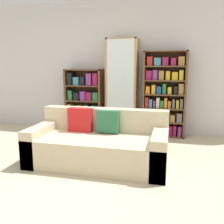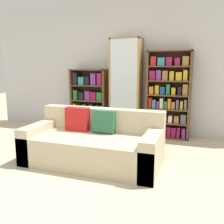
{
  "view_description": "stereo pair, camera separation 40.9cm",
  "coord_description": "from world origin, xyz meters",
  "px_view_note": "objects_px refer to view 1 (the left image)",
  "views": [
    {
      "loc": [
        1.15,
        -2.79,
        1.38
      ],
      "look_at": [
        0.15,
        1.29,
        0.6
      ],
      "focal_mm": 40.0,
      "sensor_mm": 36.0,
      "label": 1
    },
    {
      "loc": [
        1.54,
        -2.68,
        1.38
      ],
      "look_at": [
        0.15,
        1.29,
        0.6
      ],
      "focal_mm": 40.0,
      "sensor_mm": 36.0,
      "label": 2
    }
  ],
  "objects_px": {
    "display_cabinet": "(122,88)",
    "bookshelf_left": "(85,102)",
    "couch": "(99,145)",
    "wine_bottle": "(136,140)",
    "bookshelf_right": "(164,96)"
  },
  "relations": [
    {
      "from": "bookshelf_right",
      "to": "wine_bottle",
      "type": "bearing_deg",
      "value": -113.67
    },
    {
      "from": "bookshelf_left",
      "to": "bookshelf_right",
      "type": "height_order",
      "value": "bookshelf_right"
    },
    {
      "from": "display_cabinet",
      "to": "bookshelf_left",
      "type": "bearing_deg",
      "value": 178.86
    },
    {
      "from": "bookshelf_left",
      "to": "display_cabinet",
      "type": "xyz_separation_m",
      "value": [
        0.81,
        -0.02,
        0.32
      ]
    },
    {
      "from": "display_cabinet",
      "to": "bookshelf_right",
      "type": "height_order",
      "value": "display_cabinet"
    },
    {
      "from": "couch",
      "to": "wine_bottle",
      "type": "height_order",
      "value": "couch"
    },
    {
      "from": "couch",
      "to": "display_cabinet",
      "type": "relative_size",
      "value": 1.0
    },
    {
      "from": "wine_bottle",
      "to": "bookshelf_right",
      "type": "bearing_deg",
      "value": 66.33
    },
    {
      "from": "bookshelf_right",
      "to": "wine_bottle",
      "type": "xyz_separation_m",
      "value": [
        -0.41,
        -0.93,
        -0.65
      ]
    },
    {
      "from": "couch",
      "to": "bookshelf_right",
      "type": "height_order",
      "value": "bookshelf_right"
    },
    {
      "from": "display_cabinet",
      "to": "bookshelf_right",
      "type": "xyz_separation_m",
      "value": [
        0.84,
        0.02,
        -0.15
      ]
    },
    {
      "from": "display_cabinet",
      "to": "couch",
      "type": "bearing_deg",
      "value": -89.92
    },
    {
      "from": "bookshelf_left",
      "to": "bookshelf_right",
      "type": "distance_m",
      "value": 1.66
    },
    {
      "from": "bookshelf_right",
      "to": "bookshelf_left",
      "type": "bearing_deg",
      "value": -179.99
    },
    {
      "from": "couch",
      "to": "wine_bottle",
      "type": "bearing_deg",
      "value": 60.25
    }
  ]
}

